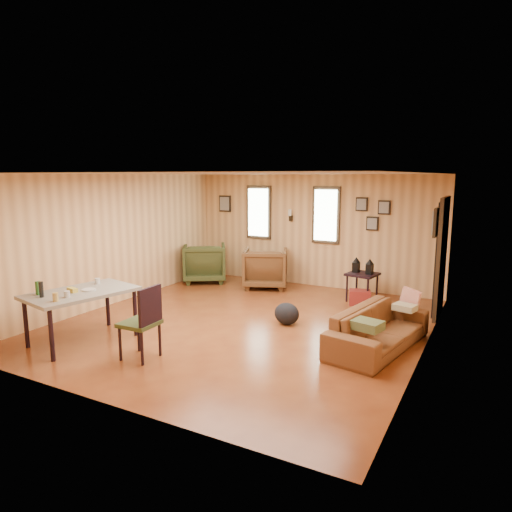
# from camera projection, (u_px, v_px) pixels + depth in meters

# --- Properties ---
(room) EXTENTS (5.54, 6.04, 2.44)m
(room) POSITION_uv_depth(u_px,v_px,m) (262.00, 249.00, 7.37)
(room) COLOR brown
(room) RESTS_ON ground
(sofa) EXTENTS (0.91, 1.99, 0.75)m
(sofa) POSITION_uv_depth(u_px,v_px,m) (379.00, 322.00, 6.29)
(sofa) COLOR brown
(sofa) RESTS_ON ground
(recliner_brown) EXTENTS (1.16, 1.13, 0.93)m
(recliner_brown) POSITION_uv_depth(u_px,v_px,m) (265.00, 266.00, 9.74)
(recliner_brown) COLOR #553419
(recliner_brown) RESTS_ON ground
(recliner_green) EXTENTS (1.24, 1.23, 0.95)m
(recliner_green) POSITION_uv_depth(u_px,v_px,m) (204.00, 261.00, 10.28)
(recliner_green) COLOR #333B1A
(recliner_green) RESTS_ON ground
(end_table) EXTENTS (0.55, 0.51, 0.66)m
(end_table) POSITION_uv_depth(u_px,v_px,m) (264.00, 265.00, 10.30)
(end_table) COLOR black
(end_table) RESTS_ON ground
(side_table) EXTENTS (0.61, 0.61, 0.84)m
(side_table) POSITION_uv_depth(u_px,v_px,m) (363.00, 272.00, 8.63)
(side_table) COLOR black
(side_table) RESTS_ON ground
(cooler) EXTENTS (0.45, 0.38, 0.28)m
(cooler) POSITION_uv_depth(u_px,v_px,m) (360.00, 297.00, 8.47)
(cooler) COLOR maroon
(cooler) RESTS_ON ground
(backpack) EXTENTS (0.45, 0.36, 0.36)m
(backpack) POSITION_uv_depth(u_px,v_px,m) (287.00, 314.00, 7.33)
(backpack) COLOR black
(backpack) RESTS_ON ground
(sofa_pillows) EXTENTS (0.68, 1.59, 0.32)m
(sofa_pillows) POSITION_uv_depth(u_px,v_px,m) (389.00, 313.00, 6.30)
(sofa_pillows) COLOR #464D2B
(sofa_pillows) RESTS_ON sofa
(dining_table) EXTENTS (1.17, 1.62, 0.96)m
(dining_table) POSITION_uv_depth(u_px,v_px,m) (80.00, 296.00, 6.49)
(dining_table) COLOR gray
(dining_table) RESTS_ON ground
(dining_chair) EXTENTS (0.46, 0.46, 0.98)m
(dining_chair) POSITION_uv_depth(u_px,v_px,m) (144.00, 319.00, 5.88)
(dining_chair) COLOR #333B1A
(dining_chair) RESTS_ON ground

